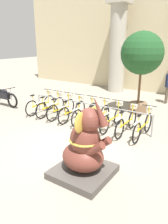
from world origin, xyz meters
name	(u,v)px	position (x,y,z in m)	size (l,w,h in m)	color
ground_plane	(73,146)	(0.00, 0.00, 0.00)	(60.00, 60.00, 0.00)	gray
building_facade	(162,41)	(0.00, 8.60, 3.00)	(20.00, 0.20, 6.00)	#C6B78E
column_left	(117,48)	(-2.31, 7.60, 2.62)	(1.20, 1.20, 5.16)	#ADA899
bike_rack	(87,106)	(-0.79, 1.95, 0.63)	(5.17, 0.05, 0.77)	gray
bicycle_0	(41,104)	(-3.08, 1.82, 0.40)	(0.48, 1.75, 0.97)	black
bicycle_1	(51,106)	(-2.51, 1.82, 0.40)	(0.48, 1.75, 0.97)	black
bicycle_2	(62,108)	(-1.94, 1.83, 0.40)	(0.48, 1.75, 0.97)	black
bicycle_3	(73,110)	(-1.36, 1.82, 0.40)	(0.48, 1.75, 0.97)	black
bicycle_4	(86,113)	(-0.79, 1.87, 0.40)	(0.48, 1.75, 0.97)	black
bicycle_5	(98,115)	(-0.22, 1.85, 0.40)	(0.48, 1.75, 0.97)	black
bicycle_6	(112,118)	(0.35, 1.86, 0.40)	(0.48, 1.75, 0.97)	black
bicycle_7	(127,122)	(0.92, 1.80, 0.40)	(0.48, 1.75, 0.97)	black
bicycle_8	(143,125)	(1.49, 1.80, 0.40)	(0.48, 1.75, 0.97)	black
elephant_statue	(85,150)	(1.12, -1.06, 0.66)	(1.28, 1.28, 1.97)	#4C4742
motorcycle	(3,96)	(-5.36, 1.59, 0.46)	(1.99, 0.55, 0.94)	black
person_pedestrian	(168,83)	(1.06, 6.45, 1.04)	(0.23, 0.47, 1.72)	brown
potted_tree	(142,56)	(0.41, 4.22, 2.42)	(1.75, 1.75, 3.41)	brown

